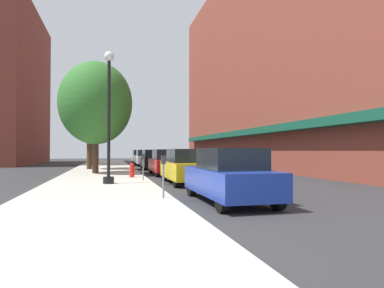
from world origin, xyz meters
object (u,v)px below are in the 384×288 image
(car_silver, at_px, (140,157))
(lamppost, at_px, (109,114))
(fire_hydrant, at_px, (132,170))
(parking_meter_near, at_px, (143,163))
(car_white, at_px, (145,158))
(car_blue, at_px, (229,176))
(car_red, at_px, (166,163))
(car_black, at_px, (153,160))
(parking_meter_far, at_px, (163,171))
(tree_near, at_px, (96,103))
(car_yellow, at_px, (186,167))
(tree_mid, at_px, (90,120))
(tree_far, at_px, (90,108))

(car_silver, bearing_deg, lamppost, -98.35)
(fire_hydrant, relative_size, parking_meter_near, 0.60)
(fire_hydrant, height_order, car_white, car_white)
(lamppost, distance_m, car_blue, 7.03)
(lamppost, xyz_separation_m, parking_meter_near, (1.65, 1.23, -2.25))
(fire_hydrant, distance_m, car_blue, 9.09)
(lamppost, bearing_deg, fire_hydrant, 68.95)
(car_blue, bearing_deg, car_white, 90.43)
(car_red, height_order, car_black, same)
(lamppost, xyz_separation_m, fire_hydrant, (1.24, 3.22, -2.68))
(parking_meter_far, xyz_separation_m, tree_near, (-2.49, 12.05, 3.72))
(car_white, bearing_deg, car_silver, 90.75)
(lamppost, xyz_separation_m, tree_near, (-0.84, 7.06, 1.46))
(parking_meter_far, relative_size, car_red, 0.30)
(parking_meter_far, distance_m, car_blue, 2.03)
(parking_meter_far, bearing_deg, car_yellow, 69.75)
(car_blue, bearing_deg, tree_mid, 102.69)
(parking_meter_far, height_order, tree_mid, tree_mid)
(lamppost, bearing_deg, car_red, 59.02)
(lamppost, relative_size, car_white, 1.37)
(car_white, bearing_deg, car_blue, -89.25)
(lamppost, bearing_deg, car_white, 79.47)
(car_yellow, bearing_deg, parking_meter_near, 154.67)
(tree_near, bearing_deg, car_black, 51.67)
(tree_near, bearing_deg, fire_hydrant, -61.53)
(parking_meter_far, bearing_deg, car_blue, -16.04)
(fire_hydrant, height_order, parking_meter_near, parking_meter_near)
(car_black, bearing_deg, parking_meter_far, -97.69)
(car_black, bearing_deg, car_red, -91.39)
(fire_hydrant, distance_m, tree_near, 6.02)
(tree_far, bearing_deg, parking_meter_near, -73.88)
(tree_mid, distance_m, car_white, 6.70)
(fire_hydrant, relative_size, car_yellow, 0.18)
(tree_mid, bearing_deg, car_yellow, -74.19)
(fire_hydrant, height_order, parking_meter_far, parking_meter_far)
(tree_mid, height_order, car_yellow, tree_mid)
(parking_meter_near, xyz_separation_m, car_red, (1.95, 4.77, -0.14))
(fire_hydrant, xyz_separation_m, parking_meter_near, (0.41, -1.99, 0.43))
(car_black, bearing_deg, tree_far, -175.56)
(lamppost, height_order, tree_near, tree_near)
(parking_meter_near, bearing_deg, car_white, 83.87)
(car_silver, bearing_deg, tree_near, -104.04)
(tree_far, height_order, car_yellow, tree_far)
(tree_near, bearing_deg, car_silver, 76.13)
(parking_meter_far, height_order, car_white, car_white)
(fire_hydrant, relative_size, car_white, 0.18)
(tree_mid, xyz_separation_m, car_blue, (5.46, -25.11, -3.88))
(fire_hydrant, relative_size, tree_near, 0.11)
(fire_hydrant, bearing_deg, car_blue, -74.93)
(tree_mid, distance_m, car_black, 9.61)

